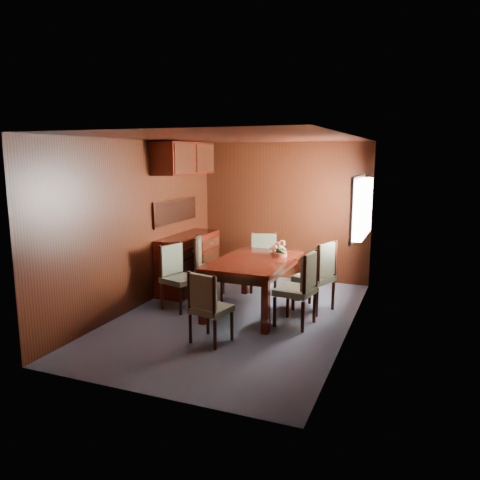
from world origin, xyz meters
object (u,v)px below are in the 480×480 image
at_px(flower_centerpiece, 279,249).
at_px(chair_head, 208,304).
at_px(sideboard, 189,262).
at_px(chair_right_near, 301,285).
at_px(dining_table, 254,267).
at_px(chair_left_near, 177,273).

bearing_deg(flower_centerpiece, chair_head, -103.14).
xyz_separation_m(sideboard, chair_right_near, (2.14, -0.99, 0.10)).
bearing_deg(chair_head, dining_table, 97.02).
distance_m(sideboard, dining_table, 1.55).
height_order(chair_left_near, flower_centerpiece, flower_centerpiece).
xyz_separation_m(sideboard, chair_left_near, (0.30, -0.94, 0.07)).
xyz_separation_m(dining_table, chair_right_near, (0.75, -0.32, -0.10)).
height_order(chair_right_near, flower_centerpiece, flower_centerpiece).
bearing_deg(sideboard, dining_table, -25.80).
bearing_deg(chair_left_near, sideboard, -146.19).
relative_size(sideboard, chair_right_near, 1.42).
distance_m(chair_left_near, flower_centerpiece, 1.51).
height_order(sideboard, dining_table, sideboard).
bearing_deg(chair_left_near, dining_table, 120.10).
distance_m(chair_right_near, flower_centerpiece, 0.86).
xyz_separation_m(chair_left_near, chair_head, (0.98, -1.02, -0.04)).
relative_size(chair_left_near, flower_centerpiece, 3.90).
relative_size(chair_left_near, chair_head, 1.08).
xyz_separation_m(chair_left_near, flower_centerpiece, (1.35, 0.58, 0.34)).
height_order(sideboard, chair_head, sideboard).
height_order(dining_table, chair_head, chair_head).
bearing_deg(flower_centerpiece, sideboard, 167.80).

